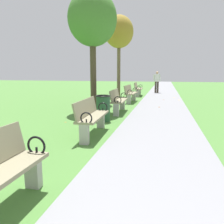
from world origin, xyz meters
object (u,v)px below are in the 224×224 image
object	(u,v)px
park_bench_5	(130,93)
tree_3	(94,18)
park_bench_3	(91,116)
tree_2	(92,20)
tree_4	(119,33)
park_bench_4	(118,100)
pedestrian_walking	(157,81)
park_bench_6	(138,89)
trash_bin	(103,108)

from	to	relation	value
park_bench_5	tree_3	distance (m)	4.18
park_bench_3	tree_2	world-z (taller)	tree_2
park_bench_3	tree_2	size ratio (longest dim) A/B	0.35
tree_3	tree_4	bearing A→B (deg)	79.77
park_bench_4	tree_4	xyz separation A→B (m)	(-1.22, 5.92, 3.55)
park_bench_4	park_bench_5	distance (m)	3.14
park_bench_3	park_bench_5	size ratio (longest dim) A/B	1.00
park_bench_4	tree_3	bearing A→B (deg)	124.44
park_bench_4	pedestrian_walking	distance (m)	8.98
park_bench_4	pedestrian_walking	xyz separation A→B (m)	(1.14, 8.90, 0.44)
park_bench_5	tree_4	world-z (taller)	tree_4
park_bench_6	pedestrian_walking	distance (m)	2.79
park_bench_5	trash_bin	world-z (taller)	park_bench_5
park_bench_6	trash_bin	bearing A→B (deg)	-91.05
park_bench_5	park_bench_4	bearing A→B (deg)	-90.00
park_bench_4	park_bench_6	bearing A→B (deg)	90.00
park_bench_3	park_bench_6	xyz separation A→B (m)	(-0.00, 9.62, 0.00)
tree_2	trash_bin	xyz separation A→B (m)	(0.92, -1.82, -3.12)
trash_bin	pedestrian_walking	bearing A→B (deg)	83.01
park_bench_3	trash_bin	distance (m)	1.60
park_bench_4	tree_2	distance (m)	3.24
park_bench_6	tree_2	world-z (taller)	tree_2
park_bench_5	tree_2	bearing A→B (deg)	-109.94
park_bench_4	tree_3	xyz separation A→B (m)	(-1.81, 2.64, 3.73)
park_bench_3	pedestrian_walking	distance (m)	12.18
park_bench_3	park_bench_4	xyz separation A→B (m)	(-0.00, 3.22, 0.00)
tree_3	tree_4	size ratio (longest dim) A/B	1.02
park_bench_4	trash_bin	size ratio (longest dim) A/B	1.93
tree_2	tree_3	size ratio (longest dim) A/B	0.89
tree_3	pedestrian_walking	size ratio (longest dim) A/B	3.20
park_bench_6	trash_bin	size ratio (longest dim) A/B	1.92
tree_3	trash_bin	world-z (taller)	tree_3
park_bench_4	tree_3	size ratio (longest dim) A/B	0.31
tree_2	tree_4	xyz separation A→B (m)	(-0.15, 5.72, 0.50)
park_bench_3	park_bench_4	bearing A→B (deg)	90.00
park_bench_4	pedestrian_walking	bearing A→B (deg)	82.68
tree_3	trash_bin	xyz separation A→B (m)	(1.66, -4.27, -3.80)
park_bench_6	pedestrian_walking	world-z (taller)	pedestrian_walking
park_bench_5	tree_3	world-z (taller)	tree_3
tree_4	park_bench_6	bearing A→B (deg)	21.52
park_bench_6	pedestrian_walking	bearing A→B (deg)	65.43
tree_4	tree_3	bearing A→B (deg)	-100.23
pedestrian_walking	park_bench_5	bearing A→B (deg)	-101.22
park_bench_5	trash_bin	bearing A→B (deg)	-91.77
park_bench_6	trash_bin	distance (m)	8.03
tree_4	pedestrian_walking	world-z (taller)	tree_4
park_bench_3	tree_4	bearing A→B (deg)	97.60
park_bench_4	tree_4	bearing A→B (deg)	101.65
tree_3	tree_4	world-z (taller)	tree_3
trash_bin	park_bench_5	bearing A→B (deg)	88.23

